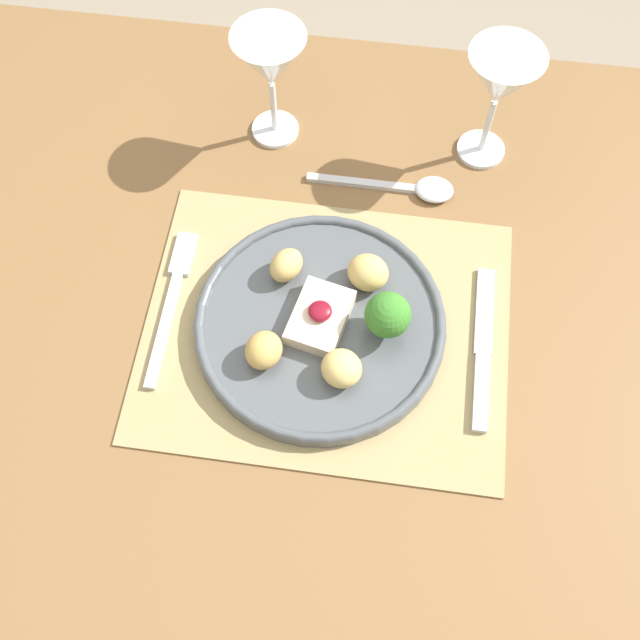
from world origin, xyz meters
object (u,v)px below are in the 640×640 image
(knife, at_px, (482,358))
(dinner_plate, at_px, (323,322))
(wine_glass_near, at_px, (500,83))
(fork, at_px, (173,296))
(wine_glass_far, at_px, (270,64))
(spoon, at_px, (415,188))

(knife, bearing_deg, dinner_plate, 174.87)
(knife, height_order, wine_glass_near, wine_glass_near)
(fork, bearing_deg, wine_glass_far, 75.56)
(wine_glass_far, bearing_deg, dinner_plate, -70.00)
(wine_glass_near, relative_size, wine_glass_far, 1.03)
(dinner_plate, xyz_separation_m, knife, (0.18, -0.01, -0.01))
(wine_glass_near, bearing_deg, spoon, -136.78)
(fork, bearing_deg, wine_glass_near, 39.50)
(knife, distance_m, wine_glass_far, 0.42)
(fork, bearing_deg, knife, -2.83)
(wine_glass_near, bearing_deg, wine_glass_far, -179.23)
(knife, bearing_deg, wine_glass_far, 133.16)
(fork, bearing_deg, spoon, 37.64)
(fork, distance_m, spoon, 0.33)
(fork, xyz_separation_m, knife, (0.36, -0.03, -0.00))
(dinner_plate, bearing_deg, wine_glass_near, 59.38)
(wine_glass_near, bearing_deg, dinner_plate, -120.62)
(dinner_plate, distance_m, knife, 0.18)
(dinner_plate, relative_size, knife, 1.41)
(dinner_plate, bearing_deg, spoon, 67.13)
(dinner_plate, relative_size, fork, 1.41)
(dinner_plate, height_order, spoon, dinner_plate)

